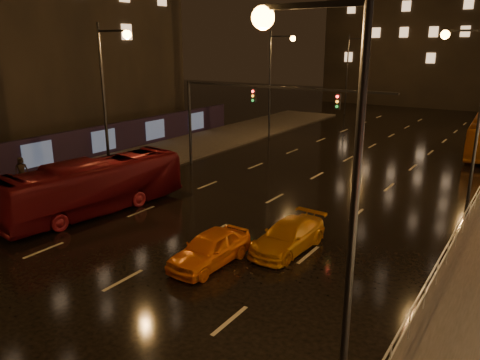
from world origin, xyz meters
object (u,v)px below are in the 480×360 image
object	(u,v)px
taxi_near	(210,248)
taxi_far	(288,236)
pedestrian_c	(21,170)
bus_red	(94,186)

from	to	relation	value
taxi_near	taxi_far	size ratio (longest dim) A/B	0.93
taxi_far	pedestrian_c	world-z (taller)	pedestrian_c
taxi_far	pedestrian_c	distance (m)	19.15
bus_red	pedestrian_c	bearing A→B (deg)	-179.21
pedestrian_c	taxi_far	bearing A→B (deg)	-64.34
taxi_far	pedestrian_c	xyz separation A→B (m)	(-19.14, -0.47, 0.34)
taxi_near	pedestrian_c	xyz separation A→B (m)	(-17.12, 2.57, 0.28)
bus_red	taxi_far	distance (m)	11.11
bus_red	taxi_far	xyz separation A→B (m)	(10.99, 1.36, -0.80)
bus_red	taxi_far	world-z (taller)	bus_red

